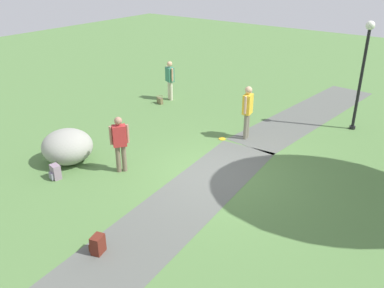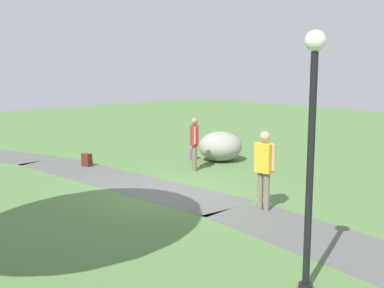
{
  "view_description": "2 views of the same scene",
  "coord_description": "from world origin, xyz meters",
  "px_view_note": "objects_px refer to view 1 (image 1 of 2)",
  "views": [
    {
      "loc": [
        8.32,
        5.25,
        5.45
      ],
      "look_at": [
        1.39,
        0.13,
        1.47
      ],
      "focal_mm": 38.46,
      "sensor_mm": 36.0,
      "label": 1
    },
    {
      "loc": [
        -9.14,
        7.47,
        3.15
      ],
      "look_at": [
        -0.94,
        -0.01,
        1.34
      ],
      "focal_mm": 45.61,
      "sensor_mm": 36.0,
      "label": 2
    }
  ],
  "objects_px": {
    "man_near_boulder": "(247,109)",
    "frisbee_on_grass": "(222,139)",
    "woman_with_handbag": "(170,78)",
    "handbag_on_grass": "(160,100)",
    "backpack_by_boulder": "(55,172)",
    "lamp_post": "(363,65)",
    "lawn_boulder": "(67,146)",
    "spare_backpack_on_lawn": "(97,245)",
    "passerby_on_path": "(120,141)"
  },
  "relations": [
    {
      "from": "lamp_post",
      "to": "handbag_on_grass",
      "type": "distance_m",
      "value": 7.58
    },
    {
      "from": "woman_with_handbag",
      "to": "frisbee_on_grass",
      "type": "bearing_deg",
      "value": 61.62
    },
    {
      "from": "passerby_on_path",
      "to": "lamp_post",
      "type": "bearing_deg",
      "value": 148.66
    },
    {
      "from": "lamp_post",
      "to": "woman_with_handbag",
      "type": "bearing_deg",
      "value": -79.52
    },
    {
      "from": "lamp_post",
      "to": "lawn_boulder",
      "type": "distance_m",
      "value": 9.55
    },
    {
      "from": "backpack_by_boulder",
      "to": "lamp_post",
      "type": "bearing_deg",
      "value": 147.17
    },
    {
      "from": "lamp_post",
      "to": "frisbee_on_grass",
      "type": "bearing_deg",
      "value": -42.6
    },
    {
      "from": "handbag_on_grass",
      "to": "woman_with_handbag",
      "type": "bearing_deg",
      "value": 178.19
    },
    {
      "from": "lawn_boulder",
      "to": "passerby_on_path",
      "type": "distance_m",
      "value": 1.76
    },
    {
      "from": "handbag_on_grass",
      "to": "backpack_by_boulder",
      "type": "distance_m",
      "value": 6.52
    },
    {
      "from": "lawn_boulder",
      "to": "spare_backpack_on_lawn",
      "type": "bearing_deg",
      "value": 59.15
    },
    {
      "from": "woman_with_handbag",
      "to": "handbag_on_grass",
      "type": "relative_size",
      "value": 4.55
    },
    {
      "from": "passerby_on_path",
      "to": "frisbee_on_grass",
      "type": "distance_m",
      "value": 3.74
    },
    {
      "from": "woman_with_handbag",
      "to": "man_near_boulder",
      "type": "height_order",
      "value": "man_near_boulder"
    },
    {
      "from": "lawn_boulder",
      "to": "backpack_by_boulder",
      "type": "height_order",
      "value": "lawn_boulder"
    },
    {
      "from": "spare_backpack_on_lawn",
      "to": "frisbee_on_grass",
      "type": "distance_m",
      "value": 6.28
    },
    {
      "from": "lamp_post",
      "to": "lawn_boulder",
      "type": "xyz_separation_m",
      "value": [
        7.38,
        -5.81,
        -1.73
      ]
    },
    {
      "from": "lawn_boulder",
      "to": "backpack_by_boulder",
      "type": "distance_m",
      "value": 1.03
    },
    {
      "from": "frisbee_on_grass",
      "to": "lamp_post",
      "type": "bearing_deg",
      "value": 137.4
    },
    {
      "from": "lamp_post",
      "to": "man_near_boulder",
      "type": "relative_size",
      "value": 2.07
    },
    {
      "from": "passerby_on_path",
      "to": "handbag_on_grass",
      "type": "xyz_separation_m",
      "value": [
        -4.94,
        -2.85,
        -0.78
      ]
    },
    {
      "from": "backpack_by_boulder",
      "to": "handbag_on_grass",
      "type": "bearing_deg",
      "value": -164.64
    },
    {
      "from": "woman_with_handbag",
      "to": "spare_backpack_on_lawn",
      "type": "height_order",
      "value": "woman_with_handbag"
    },
    {
      "from": "woman_with_handbag",
      "to": "handbag_on_grass",
      "type": "bearing_deg",
      "value": -1.81
    },
    {
      "from": "backpack_by_boulder",
      "to": "spare_backpack_on_lawn",
      "type": "height_order",
      "value": "same"
    },
    {
      "from": "backpack_by_boulder",
      "to": "passerby_on_path",
      "type": "bearing_deg",
      "value": 140.36
    },
    {
      "from": "frisbee_on_grass",
      "to": "passerby_on_path",
      "type": "bearing_deg",
      "value": -16.97
    },
    {
      "from": "spare_backpack_on_lawn",
      "to": "lamp_post",
      "type": "bearing_deg",
      "value": 167.6
    },
    {
      "from": "passerby_on_path",
      "to": "spare_backpack_on_lawn",
      "type": "height_order",
      "value": "passerby_on_path"
    },
    {
      "from": "woman_with_handbag",
      "to": "man_near_boulder",
      "type": "xyz_separation_m",
      "value": [
        1.57,
        4.46,
        0.1
      ]
    },
    {
      "from": "woman_with_handbag",
      "to": "handbag_on_grass",
      "type": "xyz_separation_m",
      "value": [
        0.63,
        -0.02,
        -0.77
      ]
    },
    {
      "from": "man_near_boulder",
      "to": "handbag_on_grass",
      "type": "relative_size",
      "value": 4.99
    },
    {
      "from": "man_near_boulder",
      "to": "lawn_boulder",
      "type": "bearing_deg",
      "value": -35.89
    },
    {
      "from": "woman_with_handbag",
      "to": "passerby_on_path",
      "type": "relative_size",
      "value": 1.0
    },
    {
      "from": "handbag_on_grass",
      "to": "spare_backpack_on_lawn",
      "type": "bearing_deg",
      "value": 32.72
    },
    {
      "from": "lamp_post",
      "to": "handbag_on_grass",
      "type": "height_order",
      "value": "lamp_post"
    },
    {
      "from": "man_near_boulder",
      "to": "handbag_on_grass",
      "type": "height_order",
      "value": "man_near_boulder"
    },
    {
      "from": "lawn_boulder",
      "to": "handbag_on_grass",
      "type": "relative_size",
      "value": 4.56
    },
    {
      "from": "lawn_boulder",
      "to": "handbag_on_grass",
      "type": "xyz_separation_m",
      "value": [
        -5.45,
        -1.22,
        -0.35
      ]
    },
    {
      "from": "handbag_on_grass",
      "to": "frisbee_on_grass",
      "type": "xyz_separation_m",
      "value": [
        1.47,
        3.91,
        -0.13
      ]
    },
    {
      "from": "lamp_post",
      "to": "lawn_boulder",
      "type": "height_order",
      "value": "lamp_post"
    },
    {
      "from": "passerby_on_path",
      "to": "handbag_on_grass",
      "type": "relative_size",
      "value": 4.57
    },
    {
      "from": "lamp_post",
      "to": "passerby_on_path",
      "type": "xyz_separation_m",
      "value": [
        6.87,
        -4.18,
        -1.3
      ]
    },
    {
      "from": "spare_backpack_on_lawn",
      "to": "frisbee_on_grass",
      "type": "bearing_deg",
      "value": -170.7
    },
    {
      "from": "lamp_post",
      "to": "woman_with_handbag",
      "type": "distance_m",
      "value": 7.25
    },
    {
      "from": "spare_backpack_on_lawn",
      "to": "handbag_on_grass",
      "type": "bearing_deg",
      "value": -147.28
    },
    {
      "from": "man_near_boulder",
      "to": "spare_backpack_on_lawn",
      "type": "height_order",
      "value": "man_near_boulder"
    },
    {
      "from": "passerby_on_path",
      "to": "spare_backpack_on_lawn",
      "type": "distance_m",
      "value": 3.5
    },
    {
      "from": "lawn_boulder",
      "to": "spare_backpack_on_lawn",
      "type": "xyz_separation_m",
      "value": [
        2.21,
        3.7,
        -0.29
      ]
    },
    {
      "from": "man_near_boulder",
      "to": "frisbee_on_grass",
      "type": "relative_size",
      "value": 7.78
    }
  ]
}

